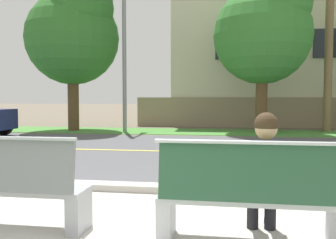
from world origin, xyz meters
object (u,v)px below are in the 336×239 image
at_px(streetlamp, 126,35).
at_px(shade_tree_far_left, 74,31).
at_px(bench_left, 3,188).
at_px(bench_right, 250,198).
at_px(shade_tree_left, 266,28).
at_px(seated_person_olive, 265,171).

xyz_separation_m(streetlamp, shade_tree_far_left, (-2.18, -0.02, 0.21)).
bearing_deg(bench_left, streetlamp, 99.12).
relative_size(bench_right, shade_tree_left, 0.28).
bearing_deg(seated_person_olive, shade_tree_far_left, 120.68).
xyz_separation_m(seated_person_olive, shade_tree_left, (1.07, 11.67, 3.45)).
bearing_deg(seated_person_olive, shade_tree_left, 84.78).
xyz_separation_m(bench_right, shade_tree_far_left, (-6.54, 11.44, 3.69)).
xyz_separation_m(shade_tree_far_left, shade_tree_left, (7.75, 0.40, -0.01)).
bearing_deg(shade_tree_far_left, shade_tree_left, 2.93).
relative_size(seated_person_olive, shade_tree_far_left, 0.20).
bearing_deg(shade_tree_far_left, bench_right, -60.23).
bearing_deg(bench_left, seated_person_olive, 3.64).
bearing_deg(shade_tree_left, streetlamp, -176.15).
bearing_deg(bench_left, bench_right, 0.00).
relative_size(streetlamp, shade_tree_far_left, 1.08).
height_order(bench_right, seated_person_olive, seated_person_olive).
relative_size(bench_right, streetlamp, 0.26).
bearing_deg(seated_person_olive, bench_left, -176.36).
relative_size(bench_right, shade_tree_far_left, 0.28).
distance_m(bench_left, shade_tree_far_left, 12.68).
height_order(bench_right, shade_tree_left, shade_tree_left).
relative_size(streetlamp, shade_tree_left, 1.08).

